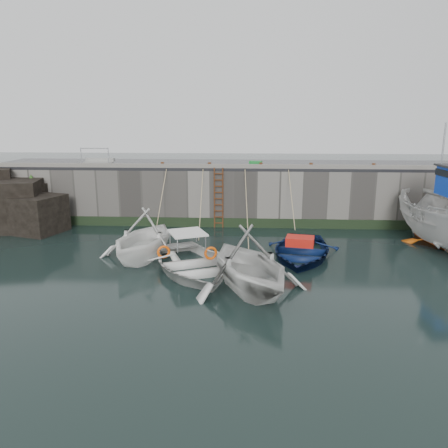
# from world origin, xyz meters

# --- Properties ---
(ground) EXTENTS (120.00, 120.00, 0.00)m
(ground) POSITION_xyz_m (0.00, 0.00, 0.00)
(ground) COLOR black
(ground) RESTS_ON ground
(quay_back) EXTENTS (30.00, 5.00, 3.00)m
(quay_back) POSITION_xyz_m (0.00, 12.50, 1.50)
(quay_back) COLOR slate
(quay_back) RESTS_ON ground
(road_back) EXTENTS (30.00, 5.00, 0.16)m
(road_back) POSITION_xyz_m (0.00, 12.50, 3.08)
(road_back) COLOR black
(road_back) RESTS_ON quay_back
(kerb_back) EXTENTS (30.00, 0.30, 0.20)m
(kerb_back) POSITION_xyz_m (0.00, 10.15, 3.26)
(kerb_back) COLOR slate
(kerb_back) RESTS_ON road_back
(algae_back) EXTENTS (30.00, 0.08, 0.50)m
(algae_back) POSITION_xyz_m (0.00, 9.96, 0.25)
(algae_back) COLOR black
(algae_back) RESTS_ON ground
(rock_outcrop) EXTENTS (5.85, 4.24, 3.41)m
(rock_outcrop) POSITION_xyz_m (-12.92, 9.11, 1.26)
(rock_outcrop) COLOR black
(rock_outcrop) RESTS_ON ground
(ladder) EXTENTS (0.51, 0.08, 3.20)m
(ladder) POSITION_xyz_m (-2.00, 9.91, 1.59)
(ladder) COLOR #3F1E0F
(ladder) RESTS_ON ground
(boat_near_white) EXTENTS (4.79, 5.27, 2.40)m
(boat_near_white) POSITION_xyz_m (-4.78, 4.51, 0.00)
(boat_near_white) COLOR white
(boat_near_white) RESTS_ON ground
(boat_near_white_rope) EXTENTS (0.04, 3.96, 3.10)m
(boat_near_white_rope) POSITION_xyz_m (-4.78, 8.51, 0.00)
(boat_near_white_rope) COLOR tan
(boat_near_white_rope) RESTS_ON ground
(boat_near_blue) EXTENTS (5.62, 6.41, 1.10)m
(boat_near_blue) POSITION_xyz_m (-2.58, 3.07, 0.00)
(boat_near_blue) COLOR silver
(boat_near_blue) RESTS_ON ground
(boat_near_blue_rope) EXTENTS (0.04, 5.14, 3.10)m
(boat_near_blue_rope) POSITION_xyz_m (-2.58, 7.78, 0.00)
(boat_near_blue_rope) COLOR tan
(boat_near_blue_rope) RESTS_ON ground
(boat_near_blacktrim) EXTENTS (5.77, 6.10, 2.54)m
(boat_near_blacktrim) POSITION_xyz_m (-0.38, 1.25, 0.00)
(boat_near_blacktrim) COLOR silver
(boat_near_blacktrim) RESTS_ON ground
(boat_near_blacktrim_rope) EXTENTS (0.04, 6.77, 3.10)m
(boat_near_blacktrim_rope) POSITION_xyz_m (-0.38, 6.87, 0.00)
(boat_near_blacktrim_rope) COLOR tan
(boat_near_blacktrim_rope) RESTS_ON ground
(boat_near_navy) EXTENTS (4.35, 5.46, 1.01)m
(boat_near_navy) POSITION_xyz_m (1.82, 5.12, 0.00)
(boat_near_navy) COLOR #0A1943
(boat_near_navy) RESTS_ON ground
(boat_near_navy_rope) EXTENTS (0.04, 3.52, 3.10)m
(boat_near_navy_rope) POSITION_xyz_m (1.82, 8.81, 0.00)
(boat_near_navy_rope) COLOR tan
(boat_near_navy_rope) RESTS_ON ground
(boat_far_white) EXTENTS (3.19, 7.56, 5.86)m
(boat_far_white) POSITION_xyz_m (8.39, 6.53, 1.20)
(boat_far_white) COLOR silver
(boat_far_white) RESTS_ON ground
(fish_crate) EXTENTS (0.73, 0.56, 0.31)m
(fish_crate) POSITION_xyz_m (-0.07, 10.84, 3.31)
(fish_crate) COLOR #177E2D
(fish_crate) RESTS_ON road_back
(railing) EXTENTS (1.60, 1.05, 1.00)m
(railing) POSITION_xyz_m (-8.75, 11.25, 3.36)
(railing) COLOR #A5A8AD
(railing) RESTS_ON road_back
(bollard_a) EXTENTS (0.18, 0.18, 0.28)m
(bollard_a) POSITION_xyz_m (-5.00, 10.25, 3.30)
(bollard_a) COLOR #3F1E0F
(bollard_a) RESTS_ON road_back
(bollard_b) EXTENTS (0.18, 0.18, 0.28)m
(bollard_b) POSITION_xyz_m (-2.50, 10.25, 3.30)
(bollard_b) COLOR #3F1E0F
(bollard_b) RESTS_ON road_back
(bollard_c) EXTENTS (0.18, 0.18, 0.28)m
(bollard_c) POSITION_xyz_m (0.20, 10.25, 3.30)
(bollard_c) COLOR #3F1E0F
(bollard_c) RESTS_ON road_back
(bollard_d) EXTENTS (0.18, 0.18, 0.28)m
(bollard_d) POSITION_xyz_m (2.80, 10.25, 3.30)
(bollard_d) COLOR #3F1E0F
(bollard_d) RESTS_ON road_back
(bollard_e) EXTENTS (0.18, 0.18, 0.28)m
(bollard_e) POSITION_xyz_m (6.00, 10.25, 3.30)
(bollard_e) COLOR #3F1E0F
(bollard_e) RESTS_ON road_back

